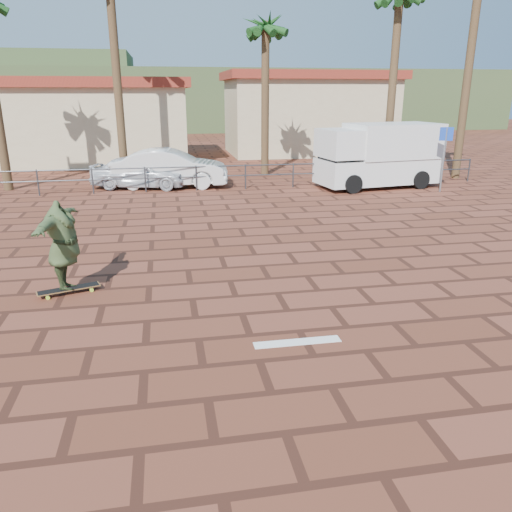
{
  "coord_description": "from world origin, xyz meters",
  "views": [
    {
      "loc": [
        -1.21,
        -8.05,
        3.77
      ],
      "look_at": [
        0.4,
        0.83,
        0.8
      ],
      "focal_mm": 35.0,
      "sensor_mm": 36.0,
      "label": 1
    }
  ],
  "objects_px": {
    "longboard": "(69,289)",
    "car_white": "(170,168)",
    "skateboarder": "(63,245)",
    "campervan": "(379,154)",
    "car_silver": "(140,172)"
  },
  "relations": [
    {
      "from": "car_silver",
      "to": "car_white",
      "type": "relative_size",
      "value": 0.83
    },
    {
      "from": "campervan",
      "to": "car_silver",
      "type": "xyz_separation_m",
      "value": [
        -9.74,
        1.5,
        -0.68
      ]
    },
    {
      "from": "longboard",
      "to": "car_white",
      "type": "xyz_separation_m",
      "value": [
        2.21,
        11.45,
        0.68
      ]
    },
    {
      "from": "skateboarder",
      "to": "car_white",
      "type": "xyz_separation_m",
      "value": [
        2.21,
        11.45,
        -0.21
      ]
    },
    {
      "from": "car_silver",
      "to": "car_white",
      "type": "distance_m",
      "value": 1.25
    },
    {
      "from": "car_white",
      "to": "car_silver",
      "type": "bearing_deg",
      "value": 97.97
    },
    {
      "from": "campervan",
      "to": "car_silver",
      "type": "relative_size",
      "value": 1.33
    },
    {
      "from": "longboard",
      "to": "campervan",
      "type": "distance_m",
      "value": 14.67
    },
    {
      "from": "longboard",
      "to": "campervan",
      "type": "bearing_deg",
      "value": 24.33
    },
    {
      "from": "car_silver",
      "to": "skateboarder",
      "type": "bearing_deg",
      "value": -170.75
    },
    {
      "from": "longboard",
      "to": "skateboarder",
      "type": "relative_size",
      "value": 0.56
    },
    {
      "from": "longboard",
      "to": "skateboarder",
      "type": "xyz_separation_m",
      "value": [
        -0.0,
        0.0,
        0.9
      ]
    },
    {
      "from": "campervan",
      "to": "car_silver",
      "type": "height_order",
      "value": "campervan"
    },
    {
      "from": "longboard",
      "to": "skateboarder",
      "type": "height_order",
      "value": "skateboarder"
    },
    {
      "from": "longboard",
      "to": "campervan",
      "type": "height_order",
      "value": "campervan"
    }
  ]
}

